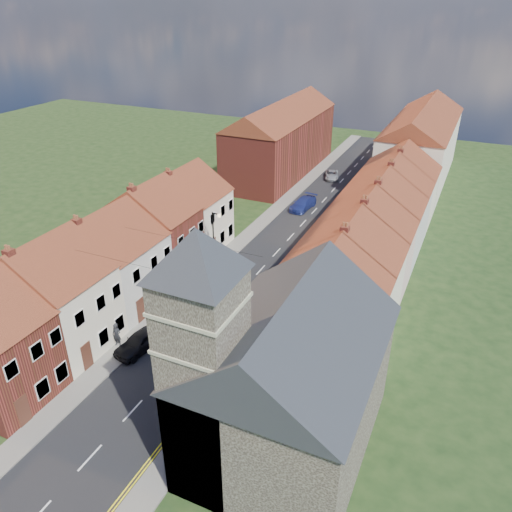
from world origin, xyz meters
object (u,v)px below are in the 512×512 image
Objects in this scene: church at (278,368)px; car_far at (303,204)px; car_mid at (208,279)px; car_near at (141,341)px; car_distant at (332,175)px; pedestrian_left at (117,335)px; car_mid_b at (272,294)px; lamppost at (214,238)px; pedestrian_right at (246,364)px.

church is 36.78m from car_far.
car_far is (1.70, 20.54, 0.04)m from car_mid.
car_near is 43.02m from car_distant.
pedestrian_left is at bearing -111.60° from car_distant.
car_mid_b is at bearing -11.01° from car_mid.
car_far is (2.31, 18.08, -2.85)m from lamppost.
car_near reaches higher than car_far.
car_mid_b reaches higher than car_distant.
car_near is (0.61, -12.59, -2.79)m from lamppost.
car_mid_b is (8.07, 10.65, -0.39)m from pedestrian_left.
car_distant is 33.16m from car_mid_b.
pedestrian_left is at bearing -89.31° from car_far.
car_mid_b is at bearing -92.04° from pedestrian_right.
car_near is 0.93× the size of car_far.
car_mid is 12.56m from pedestrian_right.
lamppost is at bearing -111.30° from car_distant.
car_near is 8.33m from pedestrian_right.
car_distant is at bearing 76.00° from car_mid.
car_far is at bearing -106.68° from car_distant.
car_mid_b is (6.27, 10.16, -0.06)m from car_near.
pedestrian_left is at bearing -110.79° from car_mid.
church is 7.91× the size of pedestrian_left.
church is at bearing 119.28° from car_mid_b.
pedestrian_left is at bearing -7.34° from pedestrian_right.
car_near is at bearing 161.99° from church.
pedestrian_left reaches higher than car_mid_b.
car_mid is 0.82× the size of car_far.
car_near is 30.72m from car_far.
car_mid is (-12.56, 14.22, -5.24)m from church.
church is 2.53× the size of lamppost.
car_mid_b reaches higher than car_far.
car_far is 31.36m from pedestrian_left.
car_near is 11.94m from car_mid_b.
car_mid_b is at bearing -70.36° from car_far.
car_far is (-10.86, 34.75, -5.19)m from church.
lamppost is at bearing 105.46° from car_near.
pedestrian_right is (6.70, -42.27, 0.35)m from car_distant.
pedestrian_right is at bearing -53.11° from lamppost.
pedestrian_left is 1.24× the size of pedestrian_right.
car_mid is 1.00× the size of car_distant.
car_mid is at bearing -87.65° from car_far.
car_distant is (-0.10, 12.32, -0.14)m from car_far.
church reaches higher than car_mid_b.
church reaches higher than car_near.
car_near is at bearing -86.09° from car_far.
car_mid is at bearing 102.68° from car_near.
car_mid is at bearing -62.79° from pedestrian_right.
pedestrian_left is (-1.18, -13.09, -2.46)m from lamppost.
lamppost reaches higher than car_mid_b.
lamppost is 3.88× the size of pedestrian_right.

